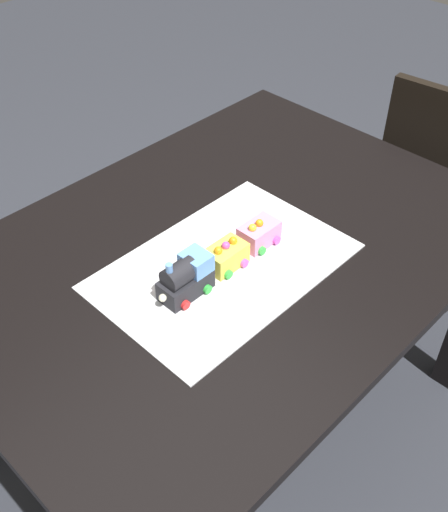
{
  "coord_description": "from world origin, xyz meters",
  "views": [
    {
      "loc": [
        -0.84,
        -0.81,
        1.73
      ],
      "look_at": [
        -0.06,
        -0.05,
        0.77
      ],
      "focal_mm": 42.82,
      "sensor_mm": 36.0,
      "label": 1
    }
  ],
  "objects": [
    {
      "name": "cake_car_hopper_lemon",
      "position": [
        -0.06,
        -0.05,
        0.77
      ],
      "size": [
        0.1,
        0.08,
        0.07
      ],
      "color": "#F4E04C",
      "rests_on": "cake_board"
    },
    {
      "name": "cake_board",
      "position": [
        -0.06,
        -0.05,
        0.74
      ],
      "size": [
        0.6,
        0.4,
        0.0
      ],
      "primitive_type": "cube",
      "color": "silver",
      "rests_on": "dining_table"
    },
    {
      "name": "cake_car_tanker_bubblegum",
      "position": [
        0.06,
        -0.05,
        0.77
      ],
      "size": [
        0.1,
        0.08,
        0.07
      ],
      "color": "pink",
      "rests_on": "cake_board"
    },
    {
      "name": "ground_plane",
      "position": [
        0.0,
        0.0,
        0.0
      ],
      "size": [
        8.0,
        8.0,
        0.0
      ],
      "primitive_type": "plane",
      "color": "#2D3038"
    },
    {
      "name": "dining_table",
      "position": [
        0.0,
        0.0,
        0.63
      ],
      "size": [
        1.4,
        1.0,
        0.74
      ],
      "color": "black",
      "rests_on": "ground"
    },
    {
      "name": "chair",
      "position": [
        1.03,
        -0.09,
        0.47
      ],
      "size": [
        0.44,
        0.44,
        0.86
      ],
      "rotation": [
        0.0,
        0.0,
        1.67
      ],
      "color": "black",
      "rests_on": "ground"
    },
    {
      "name": "cake_locomotive",
      "position": [
        -0.19,
        -0.05,
        0.79
      ],
      "size": [
        0.14,
        0.08,
        0.12
      ],
      "color": "#232328",
      "rests_on": "cake_board"
    }
  ]
}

